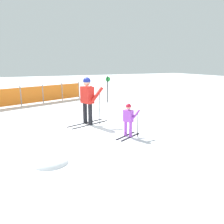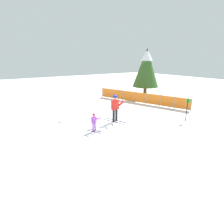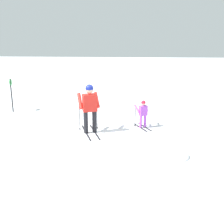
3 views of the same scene
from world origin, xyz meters
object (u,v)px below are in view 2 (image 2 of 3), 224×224
object	(u,v)px
safety_fence	(140,97)
trail_marker	(187,107)
conifer_far	(146,67)
skier_child	(94,121)
skier_adult	(115,106)

from	to	relation	value
safety_fence	trail_marker	world-z (taller)	trail_marker
trail_marker	conifer_far	bearing A→B (deg)	155.10
skier_child	trail_marker	bearing A→B (deg)	45.78
safety_fence	trail_marker	xyz separation A→B (m)	(4.99, -0.74, 0.38)
trail_marker	safety_fence	bearing A→B (deg)	171.62
safety_fence	conifer_far	size ratio (longest dim) A/B	1.68
conifer_far	skier_adult	bearing A→B (deg)	-57.05
trail_marker	skier_adult	bearing A→B (deg)	-122.91
skier_child	conifer_far	size ratio (longest dim) A/B	0.21
skier_adult	trail_marker	xyz separation A→B (m)	(2.40, 3.71, -0.11)
skier_adult	skier_child	distance (m)	1.98
conifer_far	trail_marker	xyz separation A→B (m)	(6.88, -3.19, -2.06)
skier_child	conifer_far	distance (m)	10.39
skier_child	safety_fence	world-z (taller)	safety_fence
skier_adult	trail_marker	world-z (taller)	skier_adult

